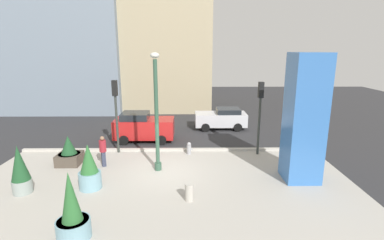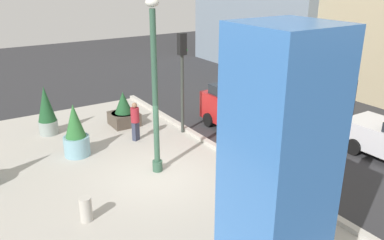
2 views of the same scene
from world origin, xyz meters
name	(u,v)px [view 2 (image 2 of 2)]	position (x,y,z in m)	size (l,w,h in m)	color
ground_plane	(245,151)	(0.00, 4.00, 0.00)	(60.00, 60.00, 0.00)	#2D2D30
plaza_pavement	(102,193)	(0.00, -2.00, 0.00)	(18.00, 10.00, 0.02)	#ADA89E
curb_strip	(228,154)	(0.00, 3.12, 0.08)	(18.00, 0.24, 0.16)	#B7B2A8
lamp_post	(155,93)	(-0.38, 0.23, 2.92)	(0.44, 0.44, 6.00)	#335642
art_pillar_blue	(276,190)	(6.58, -0.90, 3.01)	(1.58, 1.58, 6.01)	#3870BC
potted_plant_near_right	(124,112)	(-5.29, 1.07, 0.65)	(1.22, 1.22, 1.62)	#4C4238
potted_plant_by_pillar	(47,111)	(-6.07, -2.18, 1.06)	(0.81, 0.81, 2.19)	gray
potted_plant_near_left	(76,133)	(-3.23, -1.80, 0.93)	(0.99, 0.99, 2.10)	#7AA8B7
fire_hydrant	(237,163)	(1.23, 2.55, 0.37)	(0.36, 0.26, 0.75)	#99999E
concrete_bollard	(86,209)	(1.24, -2.93, 0.38)	(0.36, 0.36, 0.75)	#B2ADA3
traffic_light_far_side	(182,67)	(-3.07, 2.92, 2.96)	(0.28, 0.42, 4.39)	#333833
traffic_light_corner	(342,133)	(5.34, 2.52, 2.94)	(0.28, 0.42, 4.33)	#333833
car_far_lane	(241,110)	(-1.88, 5.25, 0.98)	(3.99, 2.12, 1.97)	red
pedestrian_by_curb	(135,120)	(-3.35, 0.76, 0.94)	(0.48, 0.48, 1.68)	#33384C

